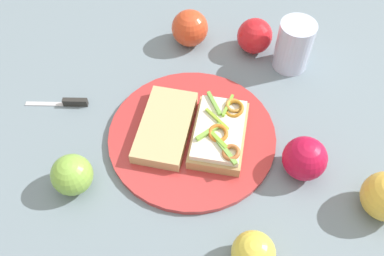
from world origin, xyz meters
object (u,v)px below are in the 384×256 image
Objects in this scene: plate at (192,136)px; apple_4 at (72,175)px; drinking_glass at (294,45)px; apple_5 at (255,36)px; apple_0 at (253,253)px; apple_1 at (190,28)px; apple_2 at (305,158)px; sandwich at (220,132)px; bread_slice_side at (165,126)px; knife at (67,103)px.

apple_4 reaches higher than plate.
drinking_glass is at bearing -19.93° from plate.
apple_5 is at bearing -1.94° from plate.
apple_0 is 0.95× the size of apple_4.
apple_1 is 0.42m from apple_4.
plate is 0.26m from apple_0.
apple_1 is 0.39m from apple_2.
sandwich reaches higher than plate.
plate is at bearing 97.79° from apple_2.
apple_0 is at bearing 42.31° from bread_slice_side.
plate is 4.05× the size of apple_2.
apple_4 is at bearing -59.72° from sandwich.
apple_0 is at bearing -167.80° from drinking_glass.
drinking_glass is at bearing -164.97° from knife.
sandwich is 0.27m from apple_4.
plate is at bearing -89.65° from sandwich.
apple_2 is 0.40m from apple_4.
apple_0 reaches higher than bread_slice_side.
sandwich is at bearing -72.60° from plate.
plate is 4.64× the size of apple_0.
sandwich reaches higher than bread_slice_side.
sandwich is 2.15× the size of apple_1.
sandwich is at bearing 38.22° from apple_0.
bread_slice_side reaches higher than knife.
sandwich is at bearing 94.65° from apple_2.
drinking_glass reaches higher than bread_slice_side.
apple_0 reaches higher than plate.
apple_0 is at bearing 175.62° from apple_2.
drinking_glass is at bearing -27.12° from apple_4.
bread_slice_side is 2.46× the size of apple_0.
sandwich is 1.03× the size of bread_slice_side.
apple_0 is at bearing 138.77° from knife.
apple_4 is 0.19m from knife.
sandwich is 0.28m from apple_1.
apple_4 reaches higher than bread_slice_side.
drinking_glass is (-0.01, -0.09, 0.02)m from apple_5.
knife is (0.12, 0.45, -0.03)m from apple_0.
apple_1 is at bearing -157.95° from sandwich.
drinking_glass is at bearing 24.29° from apple_2.
apple_0 is at bearing -141.30° from apple_1.
apple_2 is 0.71× the size of drinking_glass.
drinking_glass is (0.24, 0.11, 0.02)m from apple_2.
apple_0 reaches higher than knife.
apple_2 is at bearing -121.41° from apple_1.
apple_1 is 1.12× the size of apple_4.
plate is at bearing -36.17° from apple_4.
plate is at bearing 163.48° from knife.
apple_2 reaches higher than bread_slice_side.
bread_slice_side is at bearing 168.75° from apple_5.
apple_1 is 1.03× the size of apple_2.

